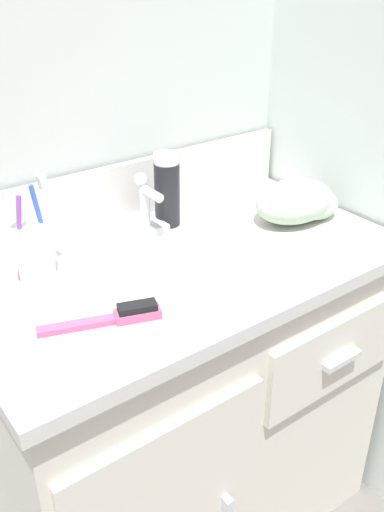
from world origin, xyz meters
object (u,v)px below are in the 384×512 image
(shaving_cream_can, at_px, (167,190))
(hand_towel, at_px, (299,202))
(toothbrush_cup, at_px, (34,250))
(hairbrush, at_px, (118,316))

(shaving_cream_can, xyz_separation_m, hand_towel, (0.26, -0.16, -0.04))
(toothbrush_cup, relative_size, hand_towel, 0.96)
(shaving_cream_can, height_order, hairbrush, shaving_cream_can)
(toothbrush_cup, relative_size, shaving_cream_can, 1.19)
(hand_towel, bearing_deg, hairbrush, -168.86)
(shaving_cream_can, bearing_deg, toothbrush_cup, -172.45)
(hairbrush, bearing_deg, hand_towel, 30.52)
(toothbrush_cup, distance_m, hand_towel, 0.60)
(toothbrush_cup, bearing_deg, hand_towel, -10.86)
(toothbrush_cup, height_order, shaving_cream_can, toothbrush_cup)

